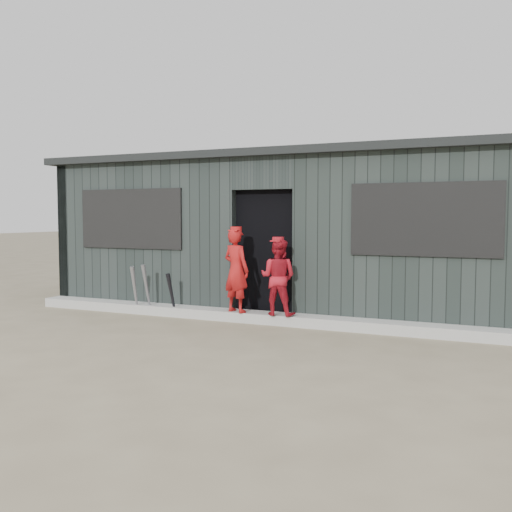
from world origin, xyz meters
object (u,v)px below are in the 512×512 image
at_px(bat_right, 172,295).
at_px(bat_mid, 147,289).
at_px(dugout, 295,234).
at_px(player_red_left, 236,270).
at_px(player_red_right, 278,277).
at_px(player_grey_back, 278,281).
at_px(bat_left, 135,290).

bearing_deg(bat_right, bat_mid, -179.21).
xyz_separation_m(bat_mid, dugout, (1.89, 1.81, 0.88)).
xyz_separation_m(bat_mid, bat_right, (0.46, 0.01, -0.06)).
distance_m(player_red_left, player_red_right, 0.68).
height_order(bat_right, player_red_left, player_red_left).
xyz_separation_m(player_red_left, player_red_right, (0.68, -0.00, -0.07)).
relative_size(bat_right, player_grey_back, 0.62).
height_order(bat_mid, player_red_left, player_red_left).
relative_size(player_red_left, dugout, 0.15).
bearing_deg(player_red_right, player_grey_back, -68.72).
bearing_deg(bat_left, player_grey_back, 19.37).
distance_m(bat_mid, player_red_left, 1.64).
relative_size(bat_mid, player_red_right, 0.74).
bearing_deg(player_red_right, bat_left, 1.08).
relative_size(bat_left, bat_right, 1.14).
bearing_deg(dugout, bat_right, -128.36).
relative_size(bat_mid, bat_right, 1.18).
relative_size(bat_left, dugout, 0.10).
height_order(bat_right, dugout, dugout).
bearing_deg(bat_left, bat_mid, 16.54).
xyz_separation_m(bat_mid, player_red_right, (2.28, 0.01, 0.30)).
relative_size(player_red_right, player_grey_back, 0.98).
height_order(bat_mid, player_red_right, player_red_right).
bearing_deg(player_red_right, player_red_left, -0.60).
height_order(bat_right, player_red_right, player_red_right).
xyz_separation_m(bat_left, player_grey_back, (2.19, 0.77, 0.18)).
xyz_separation_m(player_red_right, player_grey_back, (-0.28, 0.70, -0.14)).
bearing_deg(dugout, player_red_right, -77.74).
xyz_separation_m(bat_right, player_red_right, (1.81, 0.01, 0.36)).
distance_m(bat_right, player_grey_back, 1.70).
bearing_deg(bat_left, player_red_right, 1.67).
bearing_deg(player_red_right, dugout, -78.33).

